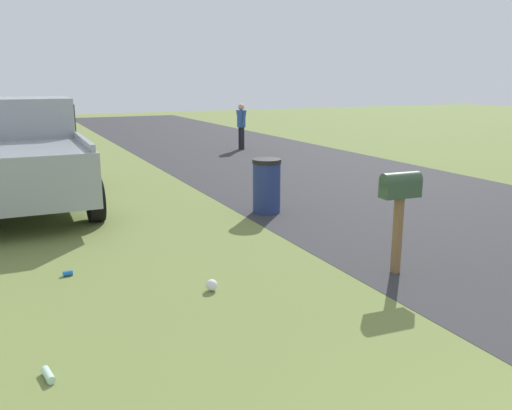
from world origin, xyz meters
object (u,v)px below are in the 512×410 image
(pickup_truck, at_px, (27,149))
(pedestrian, at_px, (241,123))
(mailbox, at_px, (400,193))
(trash_bin, at_px, (267,186))

(pickup_truck, bearing_deg, pedestrian, -50.49)
(mailbox, bearing_deg, pedestrian, -10.63)
(mailbox, height_order, pedestrian, pedestrian)
(mailbox, distance_m, pickup_truck, 7.51)
(trash_bin, xyz_separation_m, pedestrian, (8.61, -3.29, 0.42))
(pedestrian, bearing_deg, mailbox, 67.92)
(mailbox, xyz_separation_m, pickup_truck, (6.32, 4.06, 0.04))
(pickup_truck, height_order, pedestrian, pickup_truck)
(mailbox, bearing_deg, pickup_truck, 36.77)
(trash_bin, bearing_deg, mailbox, -178.64)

